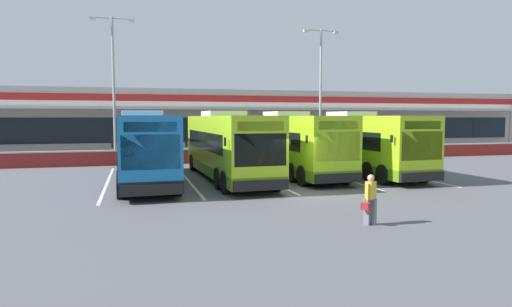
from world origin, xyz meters
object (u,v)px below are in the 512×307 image
object	(u,v)px
coach_bus_centre	(291,145)
coach_bus_leftmost	(143,149)
lamp_post_centre	(321,84)
coach_bus_right_centre	(358,144)
pedestrian_with_handbag	(370,198)
coach_bus_left_centre	(227,147)
lamp_post_west	(114,79)

from	to	relation	value
coach_bus_centre	coach_bus_leftmost	bearing A→B (deg)	-172.18
lamp_post_centre	coach_bus_right_centre	bearing A→B (deg)	-102.15
coach_bus_right_centre	pedestrian_with_handbag	xyz separation A→B (m)	(-6.01, -12.04, -0.93)
coach_bus_centre	coach_bus_right_centre	world-z (taller)	same
coach_bus_right_centre	pedestrian_with_handbag	bearing A→B (deg)	-116.53
coach_bus_left_centre	lamp_post_west	bearing A→B (deg)	118.63
coach_bus_left_centre	coach_bus_leftmost	bearing A→B (deg)	179.96
coach_bus_leftmost	pedestrian_with_handbag	bearing A→B (deg)	-59.59
coach_bus_centre	coach_bus_right_centre	distance (m)	4.15
coach_bus_centre	pedestrian_with_handbag	xyz separation A→B (m)	(-1.91, -12.71, -0.93)
coach_bus_left_centre	pedestrian_with_handbag	size ratio (longest dim) A/B	7.55
coach_bus_centre	coach_bus_right_centre	bearing A→B (deg)	-9.26
coach_bus_right_centre	pedestrian_with_handbag	size ratio (longest dim) A/B	7.55
lamp_post_west	lamp_post_centre	distance (m)	17.10
coach_bus_leftmost	coach_bus_right_centre	xyz separation A→B (m)	(12.77, 0.52, 0.00)
coach_bus_right_centre	pedestrian_with_handbag	distance (m)	13.49
pedestrian_with_handbag	lamp_post_centre	size ratio (longest dim) A/B	0.15
coach_bus_right_centre	lamp_post_west	size ratio (longest dim) A/B	1.11
lamp_post_centre	coach_bus_leftmost	bearing A→B (deg)	-141.90
coach_bus_right_centre	lamp_post_centre	size ratio (longest dim) A/B	1.11
coach_bus_right_centre	lamp_post_centre	xyz separation A→B (m)	(2.46, 11.42, 4.50)
coach_bus_left_centre	coach_bus_right_centre	distance (m)	8.28
coach_bus_left_centre	lamp_post_west	distance (m)	14.07
coach_bus_right_centre	lamp_post_west	bearing A→B (deg)	142.67
coach_bus_leftmost	lamp_post_west	world-z (taller)	lamp_post_west
coach_bus_left_centre	coach_bus_centre	xyz separation A→B (m)	(4.16, 1.19, 0.00)
coach_bus_left_centre	coach_bus_right_centre	xyz separation A→B (m)	(8.26, 0.53, 0.00)
lamp_post_centre	pedestrian_with_handbag	bearing A→B (deg)	-109.85
lamp_post_west	lamp_post_centre	bearing A→B (deg)	0.83
coach_bus_left_centre	coach_bus_centre	distance (m)	4.33
coach_bus_leftmost	lamp_post_west	xyz separation A→B (m)	(-1.87, 11.69, 4.50)
coach_bus_leftmost	lamp_post_centre	bearing A→B (deg)	38.10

